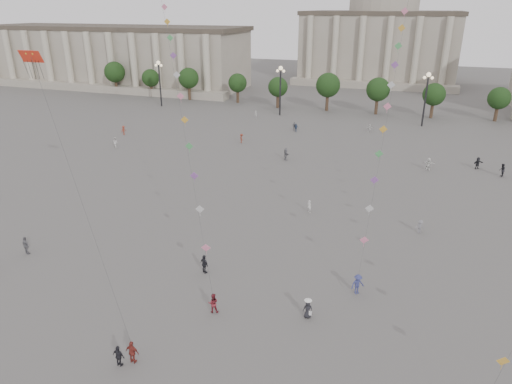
% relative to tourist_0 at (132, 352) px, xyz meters
% --- Properties ---
extents(ground, '(360.00, 360.00, 0.00)m').
position_rel_tourist_0_xyz_m(ground, '(2.38, 6.31, -0.86)').
color(ground, '#4E4C49').
rests_on(ground, ground).
extents(hall_west, '(84.00, 26.22, 17.20)m').
position_rel_tourist_0_xyz_m(hall_west, '(-72.62, 100.20, 7.56)').
color(hall_west, gray).
rests_on(hall_west, ground).
extents(hall_central, '(48.30, 34.30, 35.50)m').
position_rel_tourist_0_xyz_m(hall_central, '(2.38, 135.53, 13.37)').
color(hall_central, gray).
rests_on(hall_central, ground).
extents(tree_row, '(137.12, 5.12, 8.00)m').
position_rel_tourist_0_xyz_m(tree_row, '(2.38, 84.31, 4.53)').
color(tree_row, '#36261B').
rests_on(tree_row, ground).
extents(lamp_post_far_west, '(2.00, 0.90, 10.65)m').
position_rel_tourist_0_xyz_m(lamp_post_far_west, '(-42.62, 76.31, 6.49)').
color(lamp_post_far_west, '#262628').
rests_on(lamp_post_far_west, ground).
extents(lamp_post_mid_west, '(2.00, 0.90, 10.65)m').
position_rel_tourist_0_xyz_m(lamp_post_mid_west, '(-12.62, 76.31, 6.49)').
color(lamp_post_mid_west, '#262628').
rests_on(lamp_post_mid_west, ground).
extents(lamp_post_mid_east, '(2.00, 0.90, 10.65)m').
position_rel_tourist_0_xyz_m(lamp_post_mid_east, '(17.38, 76.31, 6.49)').
color(lamp_post_mid_east, '#262628').
rests_on(lamp_post_mid_east, ground).
extents(person_crowd_0, '(0.93, 0.50, 1.51)m').
position_rel_tourist_0_xyz_m(person_crowd_0, '(-5.53, 63.65, -0.10)').
color(person_crowd_0, navy).
rests_on(person_crowd_0, ground).
extents(person_crowd_1, '(1.11, 1.07, 1.80)m').
position_rel_tourist_0_xyz_m(person_crowd_1, '(-31.83, 42.74, 0.04)').
color(person_crowd_1, white).
rests_on(person_crowd_1, ground).
extents(person_crowd_2, '(0.97, 1.26, 1.72)m').
position_rel_tourist_0_xyz_m(person_crowd_2, '(-35.54, 50.48, -0.00)').
color(person_crowd_2, brown).
rests_on(person_crowd_2, ground).
extents(person_crowd_4, '(1.48, 0.91, 1.52)m').
position_rel_tourist_0_xyz_m(person_crowd_4, '(7.90, 68.07, -0.10)').
color(person_crowd_4, silver).
rests_on(person_crowd_4, ground).
extents(person_crowd_6, '(1.07, 0.77, 1.50)m').
position_rel_tourist_0_xyz_m(person_crowd_6, '(17.93, 26.73, -0.11)').
color(person_crowd_6, slate).
rests_on(person_crowd_6, ground).
extents(person_crowd_7, '(1.75, 0.61, 1.87)m').
position_rel_tourist_0_xyz_m(person_crowd_7, '(18.66, 48.50, 0.07)').
color(person_crowd_7, silver).
rests_on(person_crowd_7, ground).
extents(person_crowd_9, '(1.63, 1.44, 1.79)m').
position_rel_tourist_0_xyz_m(person_crowd_9, '(25.59, 51.49, 0.03)').
color(person_crowd_9, black).
rests_on(person_crowd_9, ground).
extents(person_crowd_10, '(0.59, 0.68, 1.57)m').
position_rel_tourist_0_xyz_m(person_crowd_10, '(-16.68, 71.89, -0.08)').
color(person_crowd_10, silver).
rests_on(person_crowd_10, ground).
extents(person_crowd_12, '(1.54, 1.72, 1.90)m').
position_rel_tourist_0_xyz_m(person_crowd_12, '(-2.50, 46.04, 0.09)').
color(person_crowd_12, slate).
rests_on(person_crowd_12, ground).
extents(person_crowd_13, '(0.67, 0.59, 1.54)m').
position_rel_tourist_0_xyz_m(person_crowd_13, '(5.58, 27.90, -0.09)').
color(person_crowd_13, silver).
rests_on(person_crowd_13, ground).
extents(person_crowd_16, '(1.11, 0.72, 1.76)m').
position_rel_tourist_0_xyz_m(person_crowd_16, '(-6.02, 64.18, 0.02)').
color(person_crowd_16, slate).
rests_on(person_crowd_16, ground).
extents(person_crowd_17, '(1.16, 1.23, 1.67)m').
position_rel_tourist_0_xyz_m(person_crowd_17, '(-12.56, 52.66, -0.03)').
color(person_crowd_17, brown).
rests_on(person_crowd_17, ground).
extents(person_crowd_20, '(0.92, 1.07, 1.92)m').
position_rel_tourist_0_xyz_m(person_crowd_20, '(28.51, 48.92, 0.10)').
color(person_crowd_20, black).
rests_on(person_crowd_20, ground).
extents(tourist_0, '(1.01, 0.43, 1.72)m').
position_rel_tourist_0_xyz_m(tourist_0, '(0.00, 0.00, 0.00)').
color(tourist_0, maroon).
rests_on(tourist_0, ground).
extents(tourist_1, '(1.14, 0.89, 1.80)m').
position_rel_tourist_0_xyz_m(tourist_1, '(-0.30, 11.86, 0.04)').
color(tourist_1, '#222228').
rests_on(tourist_1, ground).
extents(tourist_3, '(1.17, 0.77, 1.85)m').
position_rel_tourist_0_xyz_m(tourist_3, '(-18.15, 9.13, 0.06)').
color(tourist_3, slate).
rests_on(tourist_3, ground).
extents(tourist_4, '(0.96, 0.46, 1.60)m').
position_rel_tourist_0_xyz_m(tourist_4, '(-0.69, -0.57, -0.06)').
color(tourist_4, black).
rests_on(tourist_4, ground).
extents(kite_flyer_0, '(0.98, 0.87, 1.67)m').
position_rel_tourist_0_xyz_m(kite_flyer_0, '(2.84, 6.89, -0.02)').
color(kite_flyer_0, maroon).
rests_on(kite_flyer_0, ground).
extents(kite_flyer_1, '(1.34, 1.26, 1.82)m').
position_rel_tourist_0_xyz_m(kite_flyer_1, '(13.21, 13.24, 0.05)').
color(kite_flyer_1, navy).
rests_on(kite_flyer_1, ground).
extents(hat_person, '(0.86, 0.73, 1.69)m').
position_rel_tourist_0_xyz_m(hat_person, '(10.02, 8.72, -0.05)').
color(hat_person, black).
rests_on(hat_person, ground).
extents(dragon_kite, '(8.78, 5.86, 25.46)m').
position_rel_tourist_0_xyz_m(dragon_kite, '(-15.11, 11.02, 16.80)').
color(dragon_kite, red).
rests_on(dragon_kite, ground).
extents(kite_train_west, '(34.76, 50.64, 74.02)m').
position_rel_tourist_0_xyz_m(kite_train_west, '(-15.70, 34.36, 21.64)').
color(kite_train_west, '#3F3F3F').
rests_on(kite_train_west, ground).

